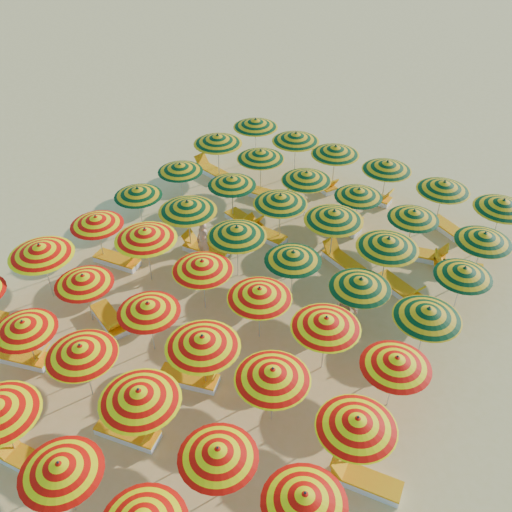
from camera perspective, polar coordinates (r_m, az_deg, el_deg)
name	(u,v)px	position (r m, az deg, el deg)	size (l,w,h in m)	color
ground	(247,301)	(19.00, -0.88, -4.56)	(120.00, 120.00, 0.00)	#E4B365
umbrella_3	(60,468)	(13.72, -19.03, -19.38)	(1.92, 1.92, 1.97)	silver
umbrella_7	(24,326)	(17.05, -22.23, -6.49)	(1.81, 1.81, 1.91)	silver
umbrella_8	(81,350)	(15.70, -17.11, -9.00)	(2.43, 2.43, 2.04)	silver
umbrella_9	(139,395)	(14.25, -11.61, -13.48)	(2.63, 2.63, 2.14)	silver
umbrella_10	(218,453)	(13.30, -3.84, -19.04)	(1.86, 1.86, 1.94)	silver
umbrella_11	(305,498)	(12.76, 4.89, -22.97)	(2.35, 2.35, 1.95)	silver
umbrella_12	(40,250)	(19.22, -20.78, 0.57)	(2.50, 2.50, 2.20)	silver
umbrella_13	(83,279)	(18.03, -16.89, -2.26)	(1.95, 1.95, 1.91)	silver
umbrella_14	(148,307)	(16.58, -10.73, -5.07)	(2.38, 2.38, 1.94)	silver
umbrella_15	(202,341)	(15.17, -5.38, -8.49)	(2.35, 2.35, 2.15)	silver
umbrella_16	(273,374)	(14.46, 1.68, -11.71)	(2.24, 2.24, 2.07)	silver
umbrella_17	(357,423)	(13.79, 10.08, -16.09)	(2.38, 2.38, 2.05)	silver
umbrella_18	(96,221)	(20.45, -15.69, 3.43)	(2.06, 2.06, 1.95)	silver
umbrella_19	(145,234)	(19.00, -11.02, 2.15)	(2.09, 2.09, 2.20)	silver
umbrella_20	(202,265)	(17.68, -5.39, -0.92)	(1.94, 1.94, 2.03)	silver
umbrella_21	(260,293)	(16.61, 0.36, -3.71)	(2.35, 2.35, 2.05)	silver
umbrella_22	(326,322)	(15.79, 7.03, -6.61)	(2.44, 2.44, 2.08)	silver
umbrella_23	(397,362)	(15.26, 13.88, -10.24)	(2.20, 2.20, 1.98)	silver
umbrella_24	(138,192)	(21.79, -11.75, 6.30)	(1.82, 1.82, 1.91)	silver
umbrella_25	(187,206)	(20.17, -6.88, 4.97)	(2.49, 2.49, 2.21)	silver
umbrella_26	(237,231)	(18.90, -1.93, 2.47)	(2.59, 2.59, 2.13)	silver
umbrella_27	(293,256)	(18.12, 3.73, 0.00)	(2.24, 2.24, 1.96)	silver
umbrella_28	(361,283)	(17.28, 10.41, -2.69)	(2.24, 2.24, 2.00)	silver
umbrella_29	(428,313)	(16.67, 16.83, -5.49)	(1.95, 1.95, 2.06)	silver
umbrella_30	(180,167)	(23.12, -7.61, 8.77)	(1.89, 1.89, 1.92)	silver
umbrella_31	(232,181)	(21.92, -2.43, 7.49)	(2.37, 2.37, 1.97)	silver
umbrella_32	(280,199)	(20.61, 2.46, 5.70)	(2.04, 2.04, 2.11)	silver
umbrella_33	(334,215)	(19.75, 7.81, 4.04)	(2.48, 2.48, 2.19)	silver
umbrella_34	(388,243)	(18.80, 13.07, 1.28)	(2.40, 2.40, 2.17)	silver
umbrella_35	(464,272)	(18.66, 20.09, -1.51)	(2.30, 2.30, 1.91)	silver
umbrella_36	(218,139)	(24.61, -3.86, 11.58)	(2.70, 2.70, 2.20)	silver
umbrella_37	(261,155)	(23.57, 0.47, 10.11)	(2.19, 2.19, 2.08)	silver
umbrella_38	(306,176)	(22.16, 5.07, 7.96)	(2.38, 2.38, 2.06)	silver
umbrella_39	(359,193)	(21.63, 10.24, 6.26)	(2.21, 2.21, 1.91)	silver
umbrella_40	(414,215)	(20.80, 15.51, 4.01)	(2.11, 2.11, 1.92)	silver
umbrella_41	(484,237)	(20.26, 21.87, 1.75)	(2.18, 2.18, 2.01)	silver
umbrella_42	(256,123)	(26.13, -0.05, 13.16)	(2.57, 2.57, 2.13)	silver
umbrella_43	(296,137)	(24.87, 4.00, 11.79)	(2.27, 2.27, 2.16)	silver
umbrella_44	(335,150)	(24.02, 7.95, 10.44)	(2.54, 2.54, 2.13)	silver
umbrella_45	(387,166)	(23.32, 12.99, 8.79)	(2.33, 2.33, 2.08)	silver
umbrella_46	(444,186)	(22.48, 18.29, 6.67)	(2.14, 2.14, 2.11)	silver
umbrella_47	(503,204)	(22.07, 23.48, 4.77)	(2.62, 2.62, 2.13)	silver
lounger_2	(28,461)	(16.03, -21.81, -18.51)	(1.81, 0.87, 0.69)	white
lounger_4	(24,357)	(18.40, -22.19, -9.34)	(1.83, 1.14, 0.69)	white
lounger_5	(129,433)	(15.80, -12.56, -16.85)	(1.82, 1.01, 0.69)	white
lounger_6	(110,320)	(18.73, -14.39, -6.21)	(1.83, 1.09, 0.69)	white
lounger_7	(190,378)	(16.65, -6.59, -12.04)	(1.83, 1.13, 0.69)	white
lounger_8	(364,480)	(14.97, 10.79, -21.17)	(1.81, 0.91, 0.69)	white
lounger_9	(118,260)	(21.02, -13.62, -0.42)	(1.81, 0.91, 0.69)	white
lounger_10	(205,249)	(21.04, -5.12, 0.70)	(1.80, 0.84, 0.69)	white
lounger_11	(245,221)	(22.45, -1.15, 3.54)	(1.82, 0.95, 0.69)	white
lounger_12	(264,234)	(21.73, 0.81, 2.24)	(1.74, 0.62, 0.69)	white
lounger_13	(343,261)	(20.64, 8.66, -0.48)	(1.83, 1.10, 0.69)	white
lounger_14	(399,288)	(19.87, 14.13, -3.14)	(1.83, 1.12, 0.69)	white
lounger_15	(211,171)	(25.90, -4.48, 8.52)	(1.80, 0.85, 0.69)	white
lounger_16	(270,195)	(24.02, 1.44, 6.07)	(1.79, 0.80, 0.69)	white
lounger_17	(340,225)	(22.46, 8.41, 3.11)	(1.75, 0.62, 0.69)	white
lounger_18	(422,255)	(21.55, 16.30, 0.12)	(1.83, 1.05, 0.69)	white
lounger_19	(457,268)	(21.32, 19.44, -1.11)	(1.82, 1.22, 0.69)	white
lounger_20	(321,183)	(25.02, 6.53, 7.23)	(1.82, 1.24, 0.69)	white
lounger_21	(371,197)	(24.40, 11.48, 5.80)	(1.77, 0.69, 0.69)	white
lounger_22	(449,229)	(23.20, 18.78, 2.55)	(1.82, 1.25, 0.69)	white
beachgoer_b	(345,311)	(17.74, 8.93, -5.47)	(0.76, 0.59, 1.55)	tan
beachgoer_a	(203,241)	(20.41, -5.31, 1.51)	(0.56, 0.37, 1.54)	tan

